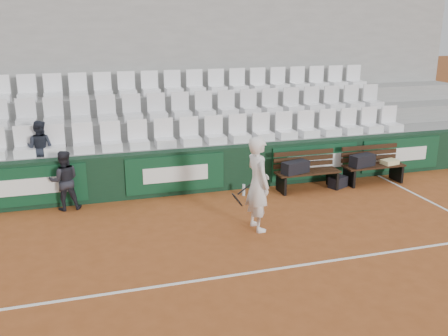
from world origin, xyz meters
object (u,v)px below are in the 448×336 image
Objects in this scene: bench_left at (307,181)px; bench_right at (373,174)px; water_bottle_near at (244,190)px; ball_kid at (64,180)px; sports_bag_left at (295,167)px; sports_bag_ground at (338,182)px; tennis_player at (258,184)px; spectator_c at (38,127)px; sports_bag_right at (362,161)px; water_bottle_far at (336,181)px.

bench_right is (1.75, 0.02, 0.00)m from bench_left.
ball_kid is at bearing 176.12° from water_bottle_near.
sports_bag_left is (-2.08, -0.06, 0.36)m from bench_right.
sports_bag_ground is at bearing -0.21° from sports_bag_left.
tennis_player is 1.42× the size of ball_kid.
bench_left is 0.84× the size of tennis_player.
sports_bag_left reaches higher than bench_left.
bench_left is 6.06m from spectator_c.
bench_left is 2.48× the size of sports_bag_right.
sports_bag_ground is 6.14m from ball_kid.
tennis_player is at bearing -136.92° from bench_left.
spectator_c reaches higher than bench_left.
ball_kid is 1.35m from spectator_c.
spectator_c reaches higher than bench_right.
sports_bag_ground is (-0.64, -0.05, -0.46)m from sports_bag_right.
ball_kid is (-3.45, 2.09, -0.26)m from tennis_player.
water_bottle_near is 0.22× the size of spectator_c.
sports_bag_ground is at bearing -53.92° from water_bottle_far.
spectator_c is (-7.21, 1.13, 1.01)m from sports_bag_right.
sports_bag_left is at bearing -169.39° from spectator_c.
sports_bag_right is (-0.33, -0.01, 0.37)m from bench_right.
bench_left is at bearing -179.57° from sports_bag_right.
water_bottle_far is at bearing 33.99° from tennis_player.
ball_kid is (-6.08, 0.31, 0.49)m from water_bottle_far.
water_bottle_near is (-2.31, 0.10, -0.00)m from sports_bag_ground.
water_bottle_near is (-2.95, 0.05, -0.46)m from sports_bag_right.
ball_kid reaches higher than water_bottle_far.
bench_left is 5.36m from ball_kid.
spectator_c is at bearing 171.57° from bench_right.
spectator_c is at bearing 167.85° from sports_bag_left.
tennis_player is at bearing -153.85° from bench_right.
spectator_c is (-3.90, 2.90, 0.71)m from tennis_player.
spectator_c reaches higher than water_bottle_near.
sports_bag_left is 1.05× the size of sports_bag_right.
tennis_player is at bearing -147.08° from sports_bag_ground.
bench_left is 2.67m from tennis_player.
ball_kid is at bearing 175.91° from sports_bag_left.
ball_kid is at bearing 176.61° from sports_bag_ground.
sports_bag_left is 1.75m from sports_bag_right.
ball_kid reaches higher than sports_bag_right.
spectator_c reaches higher than ball_kid.
bench_left reaches higher than water_bottle_near.
water_bottle_far is 3.26m from tennis_player.
sports_bag_left reaches higher than bench_right.
bench_right is at bearing -0.74° from water_bottle_near.
sports_bag_right is 3.76m from tennis_player.
bench_right is 4.11m from tennis_player.
water_bottle_far is (-0.03, 0.05, 0.00)m from sports_bag_ground.
bench_left is at bearing 6.54° from sports_bag_left.
sports_bag_right is 6.76m from ball_kid.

